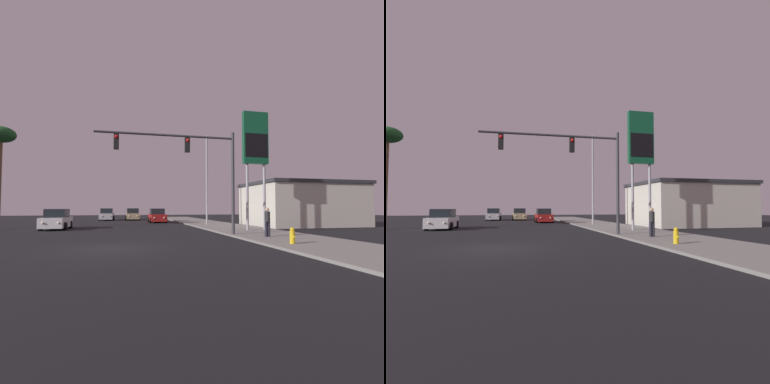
{
  "view_description": "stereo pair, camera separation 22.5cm",
  "coord_description": "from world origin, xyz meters",
  "views": [
    {
      "loc": [
        0.43,
        -13.73,
        1.8
      ],
      "look_at": [
        7.16,
        14.99,
        3.33
      ],
      "focal_mm": 28.0,
      "sensor_mm": 36.0,
      "label": 1
    },
    {
      "loc": [
        0.65,
        -13.78,
        1.8
      ],
      "look_at": [
        7.16,
        14.99,
        3.33
      ],
      "focal_mm": 28.0,
      "sensor_mm": 36.0,
      "label": 2
    }
  ],
  "objects": [
    {
      "name": "gas_station_sign",
      "position": [
        10.32,
        7.21,
        6.62
      ],
      "size": [
        2.0,
        0.42,
        9.0
      ],
      "color": "#99999E",
      "rests_on": "sidewalk_right"
    },
    {
      "name": "car_white",
      "position": [
        -4.82,
        12.98,
        0.76
      ],
      "size": [
        2.04,
        4.34,
        1.68
      ],
      "rotation": [
        0.0,
        0.0,
        3.11
      ],
      "color": "silver",
      "rests_on": "ground"
    },
    {
      "name": "palm_tree_near",
      "position": [
        -9.55,
        14.0,
        7.44
      ],
      "size": [
        2.4,
        2.4,
        8.58
      ],
      "color": "brown",
      "rests_on": "ground"
    },
    {
      "name": "sidewalk_right",
      "position": [
        9.5,
        10.0,
        0.06
      ],
      "size": [
        5.0,
        60.0,
        0.12
      ],
      "color": "gray",
      "rests_on": "ground"
    },
    {
      "name": "fire_hydrant",
      "position": [
        8.16,
        -1.19,
        0.49
      ],
      "size": [
        0.24,
        0.34,
        0.76
      ],
      "color": "gold",
      "rests_on": "sidewalk_right"
    },
    {
      "name": "ground_plane",
      "position": [
        0.0,
        0.0,
        0.0
      ],
      "size": [
        120.0,
        120.0,
        0.0
      ],
      "primitive_type": "plane",
      "color": "black"
    },
    {
      "name": "car_tan",
      "position": [
        1.93,
        30.39,
        0.76
      ],
      "size": [
        2.04,
        4.34,
        1.68
      ],
      "rotation": [
        0.0,
        0.0,
        3.17
      ],
      "color": "tan",
      "rests_on": "ground"
    },
    {
      "name": "building_gas_station",
      "position": [
        18.0,
        13.16,
        2.16
      ],
      "size": [
        10.3,
        8.3,
        4.3
      ],
      "color": "beige",
      "rests_on": "ground"
    },
    {
      "name": "street_lamp",
      "position": [
        8.62,
        15.25,
        5.12
      ],
      "size": [
        1.74,
        0.24,
        9.0
      ],
      "color": "#99999E",
      "rests_on": "sidewalk_right"
    },
    {
      "name": "car_red",
      "position": [
        4.58,
        22.51,
        0.76
      ],
      "size": [
        2.04,
        4.32,
        1.68
      ],
      "rotation": [
        0.0,
        0.0,
        3.15
      ],
      "color": "maroon",
      "rests_on": "ground"
    },
    {
      "name": "traffic_light_mast",
      "position": [
        4.77,
        4.21,
        4.79
      ],
      "size": [
        8.64,
        0.36,
        6.5
      ],
      "color": "#38383D",
      "rests_on": "sidewalk_right"
    },
    {
      "name": "pedestrian_on_sidewalk",
      "position": [
        8.63,
        2.16,
        1.03
      ],
      "size": [
        0.34,
        0.32,
        1.67
      ],
      "color": "#23232D",
      "rests_on": "sidewalk_right"
    },
    {
      "name": "car_silver",
      "position": [
        -1.64,
        30.29,
        0.76
      ],
      "size": [
        2.04,
        4.34,
        1.68
      ],
      "rotation": [
        0.0,
        0.0,
        3.11
      ],
      "color": "#B7B7BC",
      "rests_on": "ground"
    }
  ]
}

